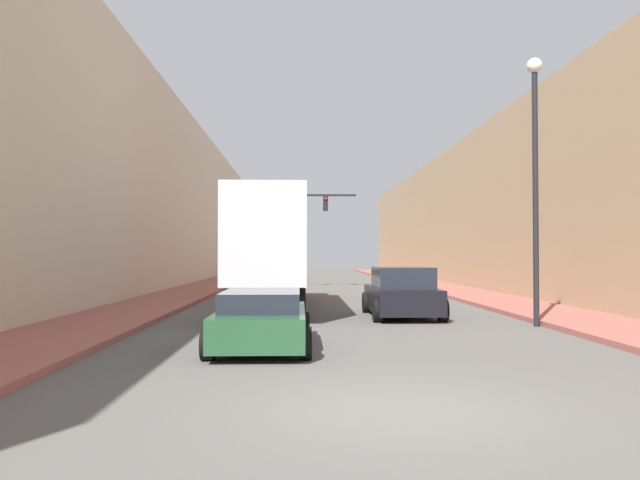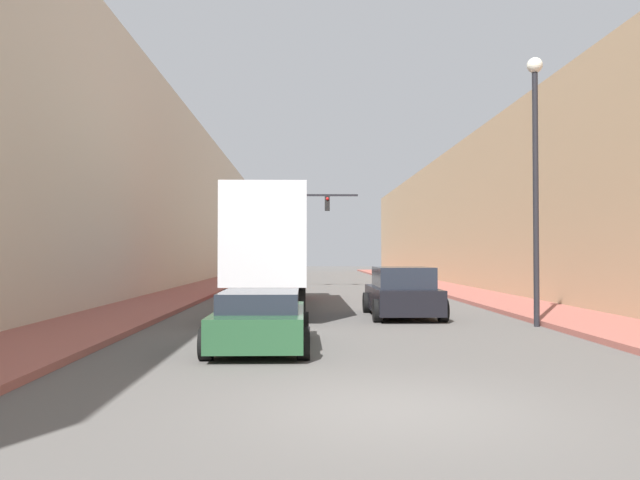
# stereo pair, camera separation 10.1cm
# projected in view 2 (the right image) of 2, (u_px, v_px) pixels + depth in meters

# --- Properties ---
(ground_plane) EXTENTS (200.00, 200.00, 0.00)m
(ground_plane) POSITION_uv_depth(u_px,v_px,m) (394.00, 410.00, 8.11)
(ground_plane) COLOR #565451
(sidewalk_right) EXTENTS (3.04, 80.00, 0.15)m
(sidewalk_right) POSITION_uv_depth(u_px,v_px,m) (438.00, 286.00, 38.28)
(sidewalk_right) COLOR #9E564C
(sidewalk_right) RESTS_ON ground
(sidewalk_left) EXTENTS (3.04, 80.00, 0.15)m
(sidewalk_left) POSITION_uv_depth(u_px,v_px,m) (207.00, 287.00, 37.91)
(sidewalk_left) COLOR #9E564C
(sidewalk_left) RESTS_ON ground
(building_right) EXTENTS (6.00, 80.00, 9.09)m
(building_right) POSITION_uv_depth(u_px,v_px,m) (510.00, 214.00, 38.50)
(building_right) COLOR tan
(building_right) RESTS_ON ground
(building_left) EXTENTS (6.00, 80.00, 11.39)m
(building_left) POSITION_uv_depth(u_px,v_px,m) (133.00, 194.00, 37.93)
(building_left) COLOR beige
(building_left) RESTS_ON ground
(semi_truck) EXTENTS (2.48, 12.90, 4.12)m
(semi_truck) POSITION_uv_depth(u_px,v_px,m) (273.00, 247.00, 23.74)
(semi_truck) COLOR silver
(semi_truck) RESTS_ON ground
(sedan_car) EXTENTS (2.11, 4.43, 1.24)m
(sedan_car) POSITION_uv_depth(u_px,v_px,m) (261.00, 320.00, 13.53)
(sedan_car) COLOR #234C2D
(sedan_car) RESTS_ON ground
(suv_car) EXTENTS (2.23, 4.40, 1.63)m
(suv_car) POSITION_uv_depth(u_px,v_px,m) (402.00, 293.00, 20.21)
(suv_car) COLOR black
(suv_car) RESTS_ON ground
(traffic_signal_gantry) EXTENTS (7.61, 0.35, 5.96)m
(traffic_signal_gantry) POSITION_uv_depth(u_px,v_px,m) (270.00, 217.00, 37.99)
(traffic_signal_gantry) COLOR black
(traffic_signal_gantry) RESTS_ON ground
(street_lamp) EXTENTS (0.44, 0.44, 7.63)m
(street_lamp) POSITION_uv_depth(u_px,v_px,m) (535.00, 156.00, 17.62)
(street_lamp) COLOR black
(street_lamp) RESTS_ON ground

